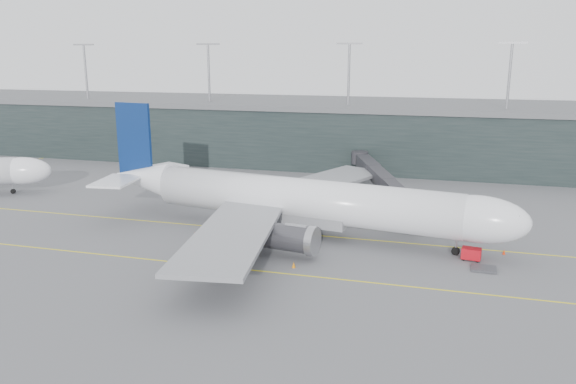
# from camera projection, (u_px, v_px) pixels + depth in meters

# --- Properties ---
(ground) EXTENTS (320.00, 320.00, 0.00)m
(ground) POSITION_uv_depth(u_px,v_px,m) (268.00, 223.00, 91.73)
(ground) COLOR #5E5E63
(ground) RESTS_ON ground
(taxiline_a) EXTENTS (160.00, 0.25, 0.02)m
(taxiline_a) POSITION_uv_depth(u_px,v_px,m) (260.00, 231.00, 87.98)
(taxiline_a) COLOR yellow
(taxiline_a) RESTS_ON ground
(taxiline_b) EXTENTS (160.00, 0.25, 0.02)m
(taxiline_b) POSITION_uv_depth(u_px,v_px,m) (222.00, 267.00, 73.00)
(taxiline_b) COLOR yellow
(taxiline_b) RESTS_ON ground
(taxiline_lead_main) EXTENTS (0.25, 60.00, 0.02)m
(taxiline_lead_main) POSITION_uv_depth(u_px,v_px,m) (323.00, 196.00, 109.18)
(taxiline_lead_main) COLOR yellow
(taxiline_lead_main) RESTS_ON ground
(terminal) EXTENTS (240.00, 36.00, 29.00)m
(terminal) POSITION_uv_depth(u_px,v_px,m) (334.00, 131.00, 144.20)
(terminal) COLOR black
(terminal) RESTS_ON ground
(main_aircraft) EXTENTS (67.67, 62.98, 19.00)m
(main_aircraft) POSITION_uv_depth(u_px,v_px,m) (300.00, 200.00, 85.23)
(main_aircraft) COLOR white
(main_aircraft) RESTS_ON ground
(jet_bridge) EXTENTS (15.41, 44.38, 5.99)m
(jet_bridge) POSITION_uv_depth(u_px,v_px,m) (389.00, 176.00, 105.94)
(jet_bridge) COLOR #2A292E
(jet_bridge) RESTS_ON ground
(gse_cart) EXTENTS (2.71, 1.95, 1.70)m
(gse_cart) POSITION_uv_depth(u_px,v_px,m) (471.00, 253.00, 75.21)
(gse_cart) COLOR #B30C17
(gse_cart) RESTS_ON ground
(baggage_dolly) EXTENTS (3.23, 2.64, 0.31)m
(baggage_dolly) POSITION_uv_depth(u_px,v_px,m) (484.00, 269.00, 71.97)
(baggage_dolly) COLOR #393A3E
(baggage_dolly) RESTS_ON ground
(uld_a) EXTENTS (2.70, 2.45, 2.01)m
(uld_a) POSITION_uv_depth(u_px,v_px,m) (252.00, 200.00, 101.99)
(uld_a) COLOR #38383D
(uld_a) RESTS_ON ground
(uld_b) EXTENTS (1.77, 1.43, 1.60)m
(uld_b) POSITION_uv_depth(u_px,v_px,m) (280.00, 199.00, 103.43)
(uld_b) COLOR #38383D
(uld_b) RESTS_ON ground
(uld_c) EXTENTS (2.52, 2.21, 1.96)m
(uld_c) POSITION_uv_depth(u_px,v_px,m) (280.00, 200.00, 102.14)
(uld_c) COLOR #38383D
(uld_c) RESTS_ON ground
(cone_nose) EXTENTS (0.43, 0.43, 0.69)m
(cone_nose) POSITION_uv_depth(u_px,v_px,m) (504.00, 252.00, 77.52)
(cone_nose) COLOR red
(cone_nose) RESTS_ON ground
(cone_wing_stbd) EXTENTS (0.48, 0.48, 0.77)m
(cone_wing_stbd) POSITION_uv_depth(u_px,v_px,m) (294.00, 265.00, 72.71)
(cone_wing_stbd) COLOR orange
(cone_wing_stbd) RESTS_ON ground
(cone_wing_port) EXTENTS (0.40, 0.40, 0.63)m
(cone_wing_port) POSITION_uv_depth(u_px,v_px,m) (330.00, 210.00, 98.21)
(cone_wing_port) COLOR orange
(cone_wing_port) RESTS_ON ground
(cone_tail) EXTENTS (0.49, 0.49, 0.78)m
(cone_tail) POSITION_uv_depth(u_px,v_px,m) (195.00, 235.00, 84.82)
(cone_tail) COLOR #E7410C
(cone_tail) RESTS_ON ground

